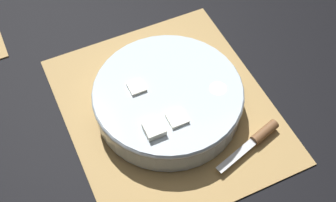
% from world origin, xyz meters
% --- Properties ---
extents(ground_plane, '(6.00, 6.00, 0.00)m').
position_xyz_m(ground_plane, '(0.00, 0.00, 0.00)').
color(ground_plane, black).
extents(bamboo_mat_center, '(0.42, 0.36, 0.01)m').
position_xyz_m(bamboo_mat_center, '(0.00, 0.00, 0.00)').
color(bamboo_mat_center, '#A8844C').
rests_on(bamboo_mat_center, ground_plane).
extents(fruit_salad_bowl, '(0.27, 0.27, 0.07)m').
position_xyz_m(fruit_salad_bowl, '(0.00, -0.00, 0.04)').
color(fruit_salad_bowl, silver).
rests_on(fruit_salad_bowl, bamboo_mat_center).
extents(paring_knife, '(0.06, 0.14, 0.02)m').
position_xyz_m(paring_knife, '(0.12, 0.12, 0.01)').
color(paring_knife, silver).
rests_on(paring_knife, bamboo_mat_center).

